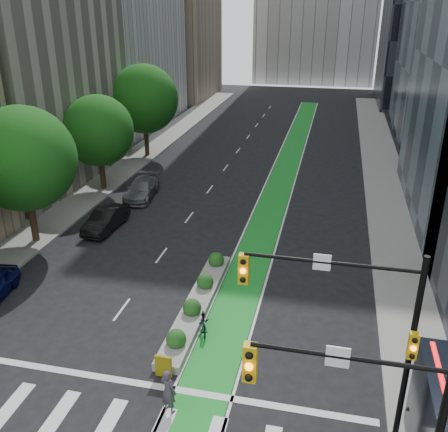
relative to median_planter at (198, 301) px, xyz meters
The scene contains 16 objects.
ground 7.15m from the median_planter, 99.68° to the right, with size 160.00×160.00×0.00m, color black.
sidewalk_left 22.18m from the median_planter, 125.89° to the left, with size 3.60×90.00×0.15m, color gray.
sidewalk_right 20.86m from the median_planter, 59.45° to the left, with size 3.60×90.00×0.15m, color gray.
bike_lane_paint 23.04m from the median_planter, 85.52° to the left, with size 2.20×70.00×0.01m, color #1A9129.
building_tan_far 63.92m from the median_planter, 109.78° to the left, with size 14.00×16.00×26.00m, color tan.
building_dark_end 65.23m from the median_planter, 72.86° to the left, with size 14.00×18.00×28.00m, color black.
tree_mid 14.16m from the median_planter, 157.87° to the left, with size 6.40×6.40×8.78m.
tree_midfar 19.84m from the median_planter, 129.19° to the left, with size 5.60×5.60×7.76m.
tree_far 28.29m from the median_planter, 116.05° to the left, with size 6.60×6.60×9.00m.
signal_right 10.89m from the median_planter, 41.32° to the right, with size 5.82×0.51×7.20m.
median_planter is the anchor object (origin of this frame).
bicycle 1.96m from the median_planter, 65.81° to the right, with size 0.64×1.84×0.96m, color gray.
cyclist 7.01m from the median_planter, 83.43° to the right, with size 0.69×0.45×1.89m, color #3C3540.
parked_car_left_mid 11.63m from the median_planter, 137.89° to the left, with size 1.55×4.45×1.47m, color black.
parked_car_left_far 16.39m from the median_planter, 121.21° to the left, with size 2.03×4.99×1.45m, color #5C5F61.
pedestrian_far 11.23m from the median_planter, 30.21° to the right, with size 0.92×0.38×1.58m, color gray.
Camera 1 is at (7.22, -13.56, 14.25)m, focal length 40.00 mm.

